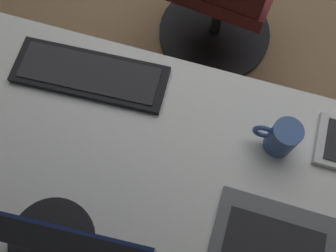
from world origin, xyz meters
The scene contains 5 objects.
desk centered at (0.06, 1.64, 0.66)m, with size 1.99×0.67×0.73m.
drawer_pedestal centered at (-0.17, 1.67, 0.35)m, with size 0.40×0.51×0.69m.
monitor_primary centered at (0.25, 1.86, 0.98)m, with size 0.55×0.20×0.43m.
keyboard_main centered at (0.33, 1.43, 0.74)m, with size 0.43×0.16×0.02m.
coffee_mug centered at (-0.20, 1.48, 0.78)m, with size 0.11×0.07×0.10m.
Camera 1 is at (-0.02, 1.85, 1.64)m, focal length 39.90 mm.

